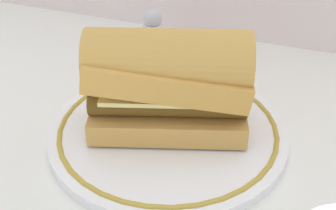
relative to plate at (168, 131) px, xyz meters
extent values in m
plane|color=white|center=(0.02, -0.03, -0.01)|extent=(1.50, 1.50, 0.00)
cylinder|color=white|center=(0.00, 0.00, 0.00)|extent=(0.28, 0.28, 0.01)
torus|color=#B29333|center=(0.00, 0.00, 0.00)|extent=(0.26, 0.26, 0.01)
cube|color=gold|center=(0.00, 0.00, 0.02)|extent=(0.19, 0.13, 0.03)
cylinder|color=brown|center=(0.00, -0.01, 0.05)|extent=(0.17, 0.08, 0.03)
cylinder|color=brown|center=(0.00, 0.01, 0.05)|extent=(0.17, 0.08, 0.03)
cube|color=#EAD67A|center=(0.00, 0.00, 0.06)|extent=(0.16, 0.12, 0.01)
cube|color=gold|center=(0.00, 0.00, 0.08)|extent=(0.19, 0.13, 0.05)
cylinder|color=gold|center=(0.00, 0.00, 0.09)|extent=(0.19, 0.12, 0.07)
cylinder|color=white|center=(-0.09, 0.17, 0.02)|extent=(0.03, 0.03, 0.06)
sphere|color=silver|center=(-0.09, 0.17, 0.06)|extent=(0.03, 0.03, 0.03)
camera|label=1|loc=(0.15, -0.41, 0.33)|focal=49.44mm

